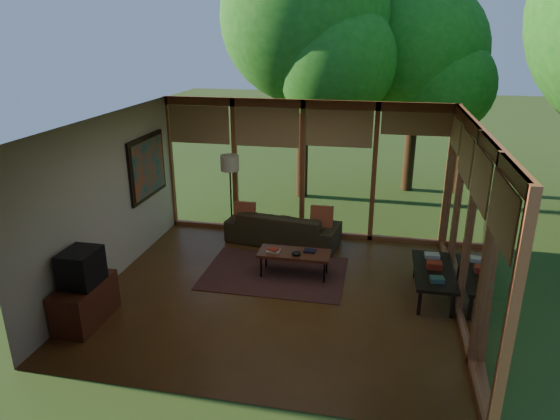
% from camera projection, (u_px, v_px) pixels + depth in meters
% --- Properties ---
extents(floor, '(5.50, 5.50, 0.00)m').
position_uv_depth(floor, '(276.00, 293.00, 7.89)').
color(floor, brown).
rests_on(floor, ground).
extents(ceiling, '(5.50, 5.50, 0.00)m').
position_uv_depth(ceiling, '(276.00, 122.00, 6.97)').
color(ceiling, silver).
rests_on(ceiling, ground).
extents(wall_left, '(0.04, 5.00, 2.70)m').
position_uv_depth(wall_left, '(107.00, 201.00, 7.95)').
color(wall_left, beige).
rests_on(wall_left, ground).
extents(wall_front, '(5.50, 0.04, 2.70)m').
position_uv_depth(wall_front, '(225.00, 295.00, 5.12)').
color(wall_front, beige).
rests_on(wall_front, ground).
extents(window_wall_back, '(5.50, 0.12, 2.70)m').
position_uv_depth(window_wall_back, '(303.00, 170.00, 9.73)').
color(window_wall_back, '#98512F').
rests_on(window_wall_back, ground).
extents(window_wall_right, '(0.12, 5.00, 2.70)m').
position_uv_depth(window_wall_right, '(470.00, 227.00, 6.91)').
color(window_wall_right, '#98512F').
rests_on(window_wall_right, ground).
extents(tree_nw, '(3.81, 3.81, 6.09)m').
position_uv_depth(tree_nw, '(305.00, 18.00, 11.19)').
color(tree_nw, '#332212').
rests_on(tree_nw, ground).
extents(tree_ne, '(3.27, 3.27, 5.07)m').
position_uv_depth(tree_ne, '(418.00, 52.00, 11.96)').
color(tree_ne, '#332212').
rests_on(tree_ne, ground).
extents(rug, '(2.38, 1.68, 0.01)m').
position_uv_depth(rug, '(275.00, 273.00, 8.52)').
color(rug, brown).
rests_on(rug, floor).
extents(sofa, '(2.25, 1.13, 0.63)m').
position_uv_depth(sofa, '(283.00, 227.00, 9.68)').
color(sofa, '#362D1B').
rests_on(sofa, floor).
extents(pillow_left, '(0.40, 0.21, 0.42)m').
position_uv_depth(pillow_left, '(245.00, 213.00, 9.68)').
color(pillow_left, maroon).
rests_on(pillow_left, sofa).
extents(pillow_right, '(0.42, 0.23, 0.44)m').
position_uv_depth(pillow_right, '(322.00, 217.00, 9.39)').
color(pillow_right, maroon).
rests_on(pillow_right, sofa).
extents(ct_book_lower, '(0.22, 0.17, 0.03)m').
position_uv_depth(ct_book_lower, '(273.00, 251.00, 8.33)').
color(ct_book_lower, '#B8B0A7').
rests_on(ct_book_lower, coffee_table).
extents(ct_book_upper, '(0.21, 0.19, 0.03)m').
position_uv_depth(ct_book_upper, '(273.00, 249.00, 8.32)').
color(ct_book_upper, '#9C2816').
rests_on(ct_book_upper, coffee_table).
extents(ct_book_side, '(0.20, 0.16, 0.03)m').
position_uv_depth(ct_book_side, '(310.00, 251.00, 8.34)').
color(ct_book_side, black).
rests_on(ct_book_side, coffee_table).
extents(ct_bowl, '(0.16, 0.16, 0.07)m').
position_uv_depth(ct_bowl, '(296.00, 253.00, 8.20)').
color(ct_bowl, black).
rests_on(ct_bowl, coffee_table).
extents(media_cabinet, '(0.50, 1.00, 0.60)m').
position_uv_depth(media_cabinet, '(85.00, 303.00, 7.03)').
color(media_cabinet, '#5C2719').
rests_on(media_cabinet, floor).
extents(television, '(0.45, 0.55, 0.50)m').
position_uv_depth(television, '(81.00, 267.00, 6.84)').
color(television, black).
rests_on(television, media_cabinet).
extents(console_book_a, '(0.22, 0.17, 0.07)m').
position_uv_depth(console_book_a, '(437.00, 280.00, 7.27)').
color(console_book_a, '#2F534C').
rests_on(console_book_a, side_console).
extents(console_book_b, '(0.23, 0.17, 0.10)m').
position_uv_depth(console_book_b, '(434.00, 265.00, 7.68)').
color(console_book_b, '#9C2816').
rests_on(console_book_b, side_console).
extents(console_book_c, '(0.24, 0.18, 0.06)m').
position_uv_depth(console_book_c, '(432.00, 256.00, 8.05)').
color(console_book_c, '#B8B0A7').
rests_on(console_book_c, side_console).
extents(floor_lamp, '(0.36, 0.36, 1.65)m').
position_uv_depth(floor_lamp, '(230.00, 168.00, 9.67)').
color(floor_lamp, black).
rests_on(floor_lamp, floor).
extents(coffee_table, '(1.20, 0.50, 0.43)m').
position_uv_depth(coffee_table, '(294.00, 254.00, 8.33)').
color(coffee_table, '#5C2719').
rests_on(coffee_table, floor).
extents(side_console, '(0.60, 1.40, 0.46)m').
position_uv_depth(side_console, '(434.00, 272.00, 7.66)').
color(side_console, black).
rests_on(side_console, floor).
extents(wall_painting, '(0.06, 1.35, 1.15)m').
position_uv_depth(wall_painting, '(148.00, 167.00, 9.16)').
color(wall_painting, black).
rests_on(wall_painting, wall_left).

